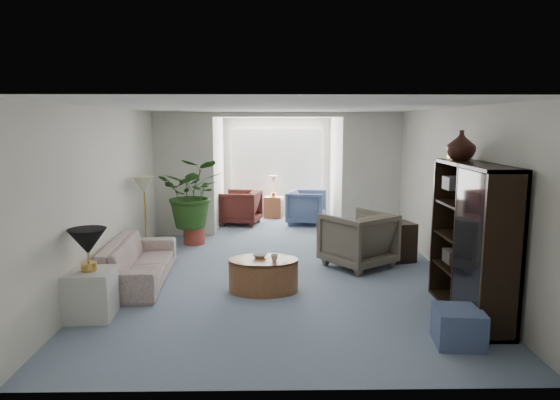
{
  "coord_description": "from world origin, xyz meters",
  "views": [
    {
      "loc": [
        -0.12,
        -6.95,
        2.28
      ],
      "look_at": [
        0.0,
        0.6,
        1.1
      ],
      "focal_mm": 31.72,
      "sensor_mm": 36.0,
      "label": 1
    }
  ],
  "objects_px": {
    "coffee_bowl": "(260,256)",
    "coffee_cup": "(274,258)",
    "sofa": "(138,261)",
    "sunroom_chair_maroon": "(241,207)",
    "wingback_chair": "(358,239)",
    "sunroom_table": "(274,207)",
    "cabinet_urn": "(461,145)",
    "floor_lamp": "(144,185)",
    "table_lamp": "(87,242)",
    "coffee_table": "(263,275)",
    "sunroom_chair_blue": "(307,207)",
    "framed_picture": "(457,165)",
    "end_table": "(91,294)",
    "plant_pot": "(194,236)",
    "entertainment_cabinet": "(472,241)",
    "ottoman": "(459,327)",
    "side_table_dark": "(396,242)"
  },
  "relations": [
    {
      "from": "coffee_bowl",
      "to": "coffee_cup",
      "type": "xyz_separation_m",
      "value": [
        0.2,
        -0.2,
        0.02
      ]
    },
    {
      "from": "sofa",
      "to": "sunroom_chair_maroon",
      "type": "xyz_separation_m",
      "value": [
        1.22,
        4.1,
        0.08
      ]
    },
    {
      "from": "wingback_chair",
      "to": "sunroom_table",
      "type": "relative_size",
      "value": 1.88
    },
    {
      "from": "cabinet_urn",
      "to": "floor_lamp",
      "type": "bearing_deg",
      "value": 154.63
    },
    {
      "from": "table_lamp",
      "to": "coffee_table",
      "type": "distance_m",
      "value": 2.32
    },
    {
      "from": "cabinet_urn",
      "to": "sunroom_chair_blue",
      "type": "distance_m",
      "value": 5.41
    },
    {
      "from": "table_lamp",
      "to": "coffee_table",
      "type": "bearing_deg",
      "value": 24.06
    },
    {
      "from": "framed_picture",
      "to": "table_lamp",
      "type": "bearing_deg",
      "value": -165.2
    },
    {
      "from": "coffee_table",
      "to": "sofa",
      "type": "bearing_deg",
      "value": 166.09
    },
    {
      "from": "table_lamp",
      "to": "framed_picture",
      "type": "bearing_deg",
      "value": 14.8
    },
    {
      "from": "end_table",
      "to": "sunroom_chair_maroon",
      "type": "height_order",
      "value": "sunroom_chair_maroon"
    },
    {
      "from": "end_table",
      "to": "sunroom_chair_blue",
      "type": "height_order",
      "value": "sunroom_chair_blue"
    },
    {
      "from": "plant_pot",
      "to": "sunroom_chair_blue",
      "type": "relative_size",
      "value": 0.47
    },
    {
      "from": "cabinet_urn",
      "to": "end_table",
      "type": "bearing_deg",
      "value": -173.3
    },
    {
      "from": "coffee_table",
      "to": "wingback_chair",
      "type": "height_order",
      "value": "wingback_chair"
    },
    {
      "from": "end_table",
      "to": "coffee_cup",
      "type": "distance_m",
      "value": 2.32
    },
    {
      "from": "cabinet_urn",
      "to": "coffee_bowl",
      "type": "bearing_deg",
      "value": 169.39
    },
    {
      "from": "entertainment_cabinet",
      "to": "wingback_chair",
      "type": "bearing_deg",
      "value": 115.85
    },
    {
      "from": "floor_lamp",
      "to": "entertainment_cabinet",
      "type": "relative_size",
      "value": 0.2
    },
    {
      "from": "coffee_table",
      "to": "cabinet_urn",
      "type": "height_order",
      "value": "cabinet_urn"
    },
    {
      "from": "coffee_cup",
      "to": "framed_picture",
      "type": "bearing_deg",
      "value": 9.93
    },
    {
      "from": "coffee_bowl",
      "to": "plant_pot",
      "type": "bearing_deg",
      "value": 116.78
    },
    {
      "from": "plant_pot",
      "to": "sunroom_chair_blue",
      "type": "xyz_separation_m",
      "value": [
        2.27,
        1.84,
        0.22
      ]
    },
    {
      "from": "ottoman",
      "to": "sunroom_table",
      "type": "distance_m",
      "value": 7.23
    },
    {
      "from": "coffee_bowl",
      "to": "entertainment_cabinet",
      "type": "height_order",
      "value": "entertainment_cabinet"
    },
    {
      "from": "table_lamp",
      "to": "sunroom_chair_maroon",
      "type": "distance_m",
      "value": 5.65
    },
    {
      "from": "framed_picture",
      "to": "floor_lamp",
      "type": "bearing_deg",
      "value": 163.35
    },
    {
      "from": "wingback_chair",
      "to": "plant_pot",
      "type": "relative_size",
      "value": 2.43
    },
    {
      "from": "floor_lamp",
      "to": "plant_pot",
      "type": "height_order",
      "value": "floor_lamp"
    },
    {
      "from": "sunroom_table",
      "to": "side_table_dark",
      "type": "bearing_deg",
      "value": -62.07
    },
    {
      "from": "end_table",
      "to": "entertainment_cabinet",
      "type": "xyz_separation_m",
      "value": [
        4.49,
        0.03,
        0.62
      ]
    },
    {
      "from": "framed_picture",
      "to": "coffee_table",
      "type": "xyz_separation_m",
      "value": [
        -2.7,
        -0.35,
        -1.47
      ]
    },
    {
      "from": "framed_picture",
      "to": "side_table_dark",
      "type": "xyz_separation_m",
      "value": [
        -0.52,
        1.12,
        -1.38
      ]
    },
    {
      "from": "coffee_cup",
      "to": "entertainment_cabinet",
      "type": "height_order",
      "value": "entertainment_cabinet"
    },
    {
      "from": "sunroom_chair_maroon",
      "to": "entertainment_cabinet",
      "type": "bearing_deg",
      "value": 41.5
    },
    {
      "from": "framed_picture",
      "to": "sunroom_table",
      "type": "height_order",
      "value": "framed_picture"
    },
    {
      "from": "sofa",
      "to": "cabinet_urn",
      "type": "bearing_deg",
      "value": -104.12
    },
    {
      "from": "sofa",
      "to": "side_table_dark",
      "type": "height_order",
      "value": "side_table_dark"
    },
    {
      "from": "table_lamp",
      "to": "sunroom_table",
      "type": "xyz_separation_m",
      "value": [
        2.17,
        6.2,
        -0.66
      ]
    },
    {
      "from": "framed_picture",
      "to": "sunroom_chair_maroon",
      "type": "distance_m",
      "value": 5.5
    },
    {
      "from": "coffee_table",
      "to": "side_table_dark",
      "type": "xyz_separation_m",
      "value": [
        2.19,
        1.46,
        0.1
      ]
    },
    {
      "from": "table_lamp",
      "to": "cabinet_urn",
      "type": "distance_m",
      "value": 4.65
    },
    {
      "from": "coffee_bowl",
      "to": "ottoman",
      "type": "xyz_separation_m",
      "value": [
        2.1,
        -1.78,
        -0.28
      ]
    },
    {
      "from": "coffee_cup",
      "to": "sunroom_chair_blue",
      "type": "xyz_separation_m",
      "value": [
        0.76,
        4.65,
        -0.11
      ]
    },
    {
      "from": "sofa",
      "to": "table_lamp",
      "type": "height_order",
      "value": "table_lamp"
    },
    {
      "from": "coffee_table",
      "to": "coffee_cup",
      "type": "relative_size",
      "value": 9.7
    },
    {
      "from": "framed_picture",
      "to": "sofa",
      "type": "height_order",
      "value": "framed_picture"
    },
    {
      "from": "sunroom_chair_maroon",
      "to": "sunroom_table",
      "type": "xyz_separation_m",
      "value": [
        0.75,
        0.75,
        -0.13
      ]
    },
    {
      "from": "sofa",
      "to": "table_lamp",
      "type": "distance_m",
      "value": 1.5
    },
    {
      "from": "sofa",
      "to": "plant_pot",
      "type": "distance_m",
      "value": 2.3
    }
  ]
}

